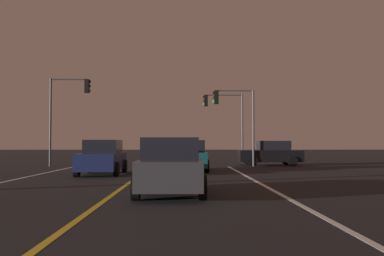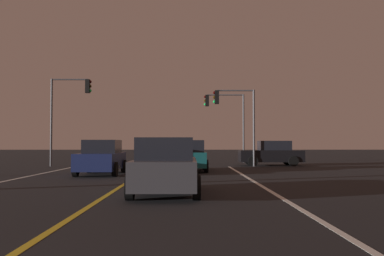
% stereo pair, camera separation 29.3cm
% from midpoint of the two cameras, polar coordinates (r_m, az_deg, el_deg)
% --- Properties ---
extents(lane_edge_right, '(0.16, 32.52, 0.01)m').
position_cam_midpoint_polar(lane_edge_right, '(12.42, 11.92, -9.07)').
color(lane_edge_right, silver).
rests_on(lane_edge_right, ground).
extents(lane_center_divider, '(0.16, 32.52, 0.01)m').
position_cam_midpoint_polar(lane_center_divider, '(12.33, -11.84, -9.12)').
color(lane_center_divider, gold).
rests_on(lane_center_divider, ground).
extents(car_oncoming, '(2.02, 4.30, 1.70)m').
position_cam_midpoint_polar(car_oncoming, '(21.72, -12.08, -3.86)').
color(car_oncoming, black).
rests_on(car_oncoming, ground).
extents(car_ahead_far, '(2.02, 4.30, 1.70)m').
position_cam_midpoint_polar(car_ahead_far, '(23.95, -0.69, -3.72)').
color(car_ahead_far, black).
rests_on(car_ahead_far, ground).
extents(car_crossing_side, '(4.30, 2.02, 1.70)m').
position_cam_midpoint_polar(car_crossing_side, '(30.35, 10.06, -3.33)').
color(car_crossing_side, black).
rests_on(car_crossing_side, ground).
extents(car_lead_same_lane, '(2.02, 4.30, 1.70)m').
position_cam_midpoint_polar(car_lead_same_lane, '(13.04, -3.46, -5.16)').
color(car_lead_same_lane, black).
rests_on(car_lead_same_lane, ground).
extents(traffic_light_near_right, '(2.80, 0.36, 5.11)m').
position_cam_midpoint_polar(traffic_light_near_right, '(29.04, 5.19, 2.46)').
color(traffic_light_near_right, '#4C4C51').
rests_on(traffic_light_near_right, ground).
extents(traffic_light_near_left, '(2.73, 0.36, 5.84)m').
position_cam_midpoint_polar(traffic_light_near_left, '(29.95, -16.15, 3.34)').
color(traffic_light_near_left, '#4C4C51').
rests_on(traffic_light_near_left, ground).
extents(traffic_light_far_right, '(3.22, 0.36, 5.42)m').
position_cam_midpoint_polar(traffic_light_far_right, '(34.50, 3.91, 2.15)').
color(traffic_light_far_right, '#4C4C51').
rests_on(traffic_light_far_right, ground).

